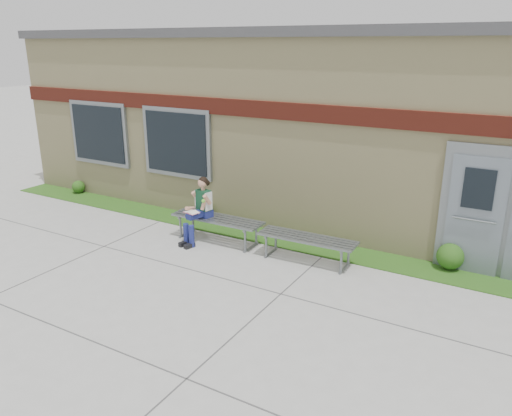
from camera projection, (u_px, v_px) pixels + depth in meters
The scene contains 9 objects.
ground at pixel (213, 292), 8.18m from camera, with size 80.00×80.00×0.00m, color #9E9E99.
grass_strip at pixel (284, 240), 10.32m from camera, with size 16.00×0.80×0.02m, color #194F15.
school_building at pixel (347, 118), 12.45m from camera, with size 16.20×6.22×4.20m.
bench_left at pixel (218, 223), 10.18m from camera, with size 1.97×0.56×0.51m.
bench_right at pixel (307, 243), 9.23m from camera, with size 1.87×0.57×0.48m.
girl at pixel (199, 208), 10.05m from camera, with size 0.46×0.79×1.35m.
shrub_west at pixel (78, 187), 13.50m from camera, with size 0.34×0.34×0.34m, color #194F15.
shrub_mid at pixel (206, 211), 11.50m from camera, with size 0.36×0.36×0.36m, color #194F15.
shrub_east at pixel (450, 256), 8.93m from camera, with size 0.48×0.48×0.48m, color #194F15.
Camera 1 is at (4.29, -5.99, 3.88)m, focal length 35.00 mm.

